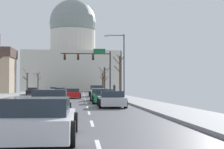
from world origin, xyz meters
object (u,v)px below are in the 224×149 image
Objects in this scene: signal_gantry at (93,61)px; sedan_near_06 at (40,120)px; sedan_near_04 at (111,100)px; bicycle_parked at (123,95)px; sedan_oncoming_00 at (33,91)px; sedan_oncoming_02 at (61,90)px; sedan_near_03 at (104,97)px; sedan_oncoming_03 at (53,90)px; sedan_near_05 at (51,104)px; pickup_truck_near_00 at (97,91)px; street_lamp_right at (121,60)px; sedan_near_02 at (100,95)px; pedestrian_00 at (114,89)px; sedan_near_01 at (73,94)px; sedan_oncoming_01 at (59,91)px.

signal_gantry is 1.84× the size of sedan_near_06.
sedan_near_04 is 15.86m from bicycle_parked.
sedan_oncoming_02 is at bearing 82.19° from sedan_oncoming_00.
sedan_near_03 is 66.61m from sedan_oncoming_03.
sedan_near_04 is 0.93× the size of sedan_near_05.
signal_gantry reaches higher than pickup_truck_near_00.
sedan_near_05 is (-6.25, -23.47, -4.12)m from street_lamp_right.
sedan_near_03 is at bearing -89.15° from sedan_near_02.
sedan_oncoming_03 is (-10.05, 65.85, 0.03)m from sedan_near_03.
pedestrian_00 is (2.42, 22.17, 0.55)m from sedan_near_04.
pickup_truck_near_00 is at bearing 89.74° from sedan_near_04.
signal_gantry is at bearing 103.89° from bicycle_parked.
street_lamp_right reaches higher than sedan_near_04.
sedan_near_06 is 85.80m from sedan_oncoming_03.
signal_gantry is 44.28m from sedan_oncoming_03.
sedan_near_04 is at bearing -83.20° from sedan_oncoming_02.
pickup_truck_near_00 is 7.85m from sedan_near_01.
sedan_near_03 is 0.97× the size of sedan_oncoming_02.
sedan_oncoming_00 is 2.67× the size of bicycle_parked.
sedan_near_01 is (-3.37, -7.08, -0.17)m from pickup_truck_near_00.
sedan_near_02 reaches higher than sedan_near_06.
sedan_near_04 is at bearing -79.98° from sedan_near_01.
pedestrian_00 is (6.02, 29.61, 0.46)m from sedan_near_05.
street_lamp_right reaches higher than bicycle_parked.
pedestrian_00 is 6.61m from bicycle_parked.
sedan_near_01 is 1.00× the size of sedan_near_03.
signal_gantry is 4.47× the size of bicycle_parked.
pedestrian_00 is (2.56, 16.61, 0.50)m from sedan_near_03.
sedan_near_05 is 0.98× the size of sedan_oncoming_00.
sedan_near_02 is 61.07m from sedan_oncoming_03.
sedan_oncoming_02 is (-3.95, 74.66, 0.02)m from sedan_near_06.
sedan_oncoming_02 is at bearing 93.02° from sedan_near_06.
sedan_near_05 is at bearing -90.77° from sedan_near_01.
street_lamp_right is 7.15m from pedestrian_00.
sedan_near_01 is 0.93× the size of sedan_oncoming_00.
street_lamp_right reaches higher than sedan_near_01.
sedan_near_01 is 1.03× the size of sedan_near_04.
sedan_oncoming_01 is (-3.75, 28.66, -0.00)m from sedan_near_01.
sedan_near_02 is at bearing 90.85° from sedan_near_03.
street_lamp_right is 56.99m from sedan_oncoming_03.
sedan_near_02 is 1.05× the size of sedan_near_03.
sedan_near_05 is at bearing -85.22° from sedan_oncoming_03.
sedan_oncoming_02 is (-6.99, 49.39, -0.02)m from sedan_near_02.
sedan_near_03 is (3.11, -12.85, 0.01)m from sedan_near_01.
sedan_oncoming_00 reaches higher than sedan_near_03.
sedan_near_05 reaches higher than sedan_near_03.
sedan_near_06 reaches higher than sedan_near_04.
sedan_near_02 reaches higher than sedan_near_01.
pedestrian_00 reaches higher than pickup_truck_near_00.
pedestrian_00 is at bearing 81.08° from sedan_near_06.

